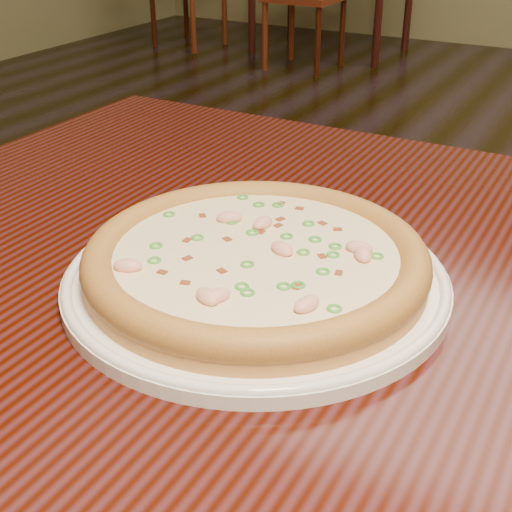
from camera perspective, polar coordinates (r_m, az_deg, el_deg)
The scene contains 3 objects.
hero_table at distance 0.68m, azimuth 11.11°, elevation -10.18°, with size 1.20×0.80×0.75m.
plate at distance 0.62m, azimuth 0.00°, elevation -1.74°, with size 0.33×0.33×0.02m.
pizza at distance 0.61m, azimuth 0.01°, elevation -0.25°, with size 0.30×0.30×0.03m.
Camera 1 is at (0.30, -0.91, 1.07)m, focal length 50.00 mm.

